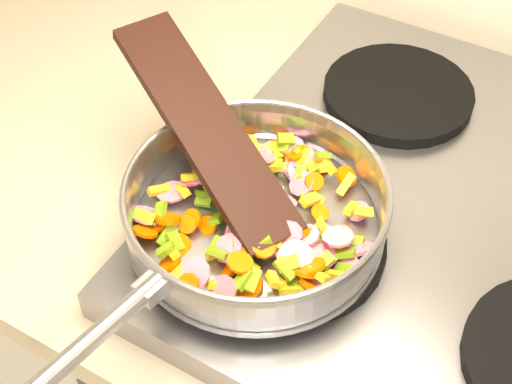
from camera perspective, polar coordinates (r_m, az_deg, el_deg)
The scene contains 6 objects.
cooktop at distance 0.83m, azimuth 16.24°, elevation -2.40°, with size 0.60×0.60×0.04m, color #939399.
grate_fl at distance 0.74m, azimuth 3.12°, elevation -4.15°, with size 0.19×0.19×0.02m, color black.
grate_bl at distance 0.93m, azimuth 11.30°, elevation 7.76°, with size 0.19×0.19×0.02m, color black.
saute_pan at distance 0.72m, azimuth -0.13°, elevation -1.24°, with size 0.31×0.48×0.06m.
vegetable_heap at distance 0.73m, azimuth 0.73°, elevation -1.92°, with size 0.26×0.25×0.04m.
wooden_spatula at distance 0.75m, azimuth -4.07°, elevation 5.18°, with size 0.29×0.07×0.01m, color black.
Camera 1 is at (-0.65, 1.11, 1.53)m, focal length 50.00 mm.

